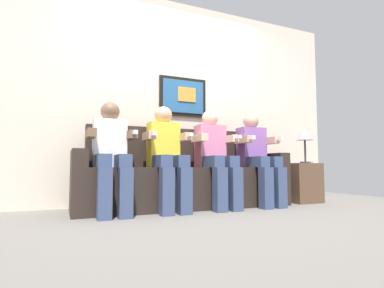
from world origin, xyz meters
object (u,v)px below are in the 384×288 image
object	(u,v)px
person_rightmost	(257,154)
side_table_right	(301,183)
person_right_center	(215,153)
person_left_center	(167,152)
couch	(186,179)
table_lamp	(305,136)
spare_remote_on_table	(311,162)
person_leftmost	(111,151)

from	to	relation	value
person_rightmost	side_table_right	world-z (taller)	person_rightmost
person_right_center	side_table_right	size ratio (longest dim) A/B	2.22
person_left_center	person_right_center	bearing A→B (deg)	0.05
couch	side_table_right	size ratio (longest dim) A/B	4.83
table_lamp	spare_remote_on_table	size ratio (longest dim) A/B	3.54
side_table_right	person_left_center	bearing A→B (deg)	-178.09
couch	person_leftmost	size ratio (longest dim) A/B	2.17
person_rightmost	side_table_right	distance (m)	0.79
couch	person_left_center	world-z (taller)	person_left_center
couch	person_rightmost	distance (m)	0.91
person_right_center	spare_remote_on_table	bearing A→B (deg)	-1.93
couch	person_left_center	xyz separation A→B (m)	(-0.28, -0.17, 0.29)
spare_remote_on_table	person_left_center	bearing A→B (deg)	178.65
person_leftmost	table_lamp	xyz separation A→B (m)	(2.45, 0.01, 0.25)
person_rightmost	spare_remote_on_table	world-z (taller)	person_rightmost
person_right_center	side_table_right	xyz separation A→B (m)	(1.27, 0.06, -0.36)
person_leftmost	person_rightmost	distance (m)	1.70
person_leftmost	table_lamp	world-z (taller)	person_leftmost
person_left_center	spare_remote_on_table	distance (m)	1.92
person_rightmost	spare_remote_on_table	size ratio (longest dim) A/B	8.54
person_leftmost	person_rightmost	xyz separation A→B (m)	(1.70, -0.00, 0.00)
table_lamp	spare_remote_on_table	xyz separation A→B (m)	(0.03, -0.06, -0.35)
person_right_center	person_rightmost	xyz separation A→B (m)	(0.57, -0.00, 0.00)
couch	person_left_center	distance (m)	0.44
person_left_center	side_table_right	size ratio (longest dim) A/B	2.22
couch	person_left_center	size ratio (longest dim) A/B	2.17
person_left_center	person_right_center	distance (m)	0.57
side_table_right	person_rightmost	bearing A→B (deg)	-175.03
person_rightmost	spare_remote_on_table	distance (m)	0.79
side_table_right	table_lamp	distance (m)	0.61
person_rightmost	person_right_center	bearing A→B (deg)	179.95
person_left_center	couch	bearing A→B (deg)	30.79
table_lamp	person_right_center	bearing A→B (deg)	-179.40
spare_remote_on_table	couch	bearing A→B (deg)	172.55
couch	table_lamp	world-z (taller)	table_lamp
person_rightmost	spare_remote_on_table	xyz separation A→B (m)	(0.79, -0.05, -0.10)
table_lamp	person_left_center	bearing A→B (deg)	-179.57
person_left_center	spare_remote_on_table	xyz separation A→B (m)	(1.92, -0.05, -0.10)
couch	person_rightmost	bearing A→B (deg)	-11.24
spare_remote_on_table	side_table_right	bearing A→B (deg)	126.57
person_left_center	person_leftmost	bearing A→B (deg)	179.95
person_rightmost	table_lamp	world-z (taller)	person_rightmost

